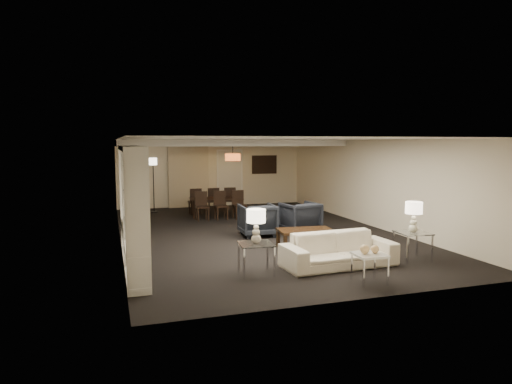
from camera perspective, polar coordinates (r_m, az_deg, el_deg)
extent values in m
plane|color=black|center=(12.32, 0.00, -5.09)|extent=(11.00, 11.00, 0.00)
cube|color=silver|center=(12.08, 0.00, 6.62)|extent=(7.00, 11.00, 0.02)
cube|color=beige|center=(17.43, -5.56, 2.35)|extent=(7.00, 0.02, 2.50)
cube|color=beige|center=(7.14, 13.68, -3.34)|extent=(7.00, 0.02, 2.50)
cube|color=beige|center=(11.56, -16.76, 0.16)|extent=(0.02, 11.00, 2.50)
cube|color=beige|center=(13.61, 14.17, 1.12)|extent=(0.02, 11.00, 2.50)
cube|color=silver|center=(15.45, -4.01, 6.14)|extent=(7.00, 4.00, 0.20)
cube|color=beige|center=(17.19, -8.43, 2.09)|extent=(1.50, 0.12, 2.40)
cube|color=silver|center=(17.58, -3.30, 1.75)|extent=(0.90, 0.05, 2.10)
cube|color=#142D38|center=(17.94, 1.04, 3.45)|extent=(0.95, 0.04, 0.65)
cylinder|color=#D8591E|center=(15.53, -2.92, 4.38)|extent=(0.52, 0.52, 0.24)
imported|color=beige|center=(9.12, 10.32, -7.13)|extent=(2.28, 0.99, 0.65)
imported|color=black|center=(11.85, 0.18, -3.50)|extent=(0.93, 0.96, 0.83)
imported|color=black|center=(12.27, 5.53, -3.19)|extent=(1.00, 1.03, 0.83)
sphere|color=#E8BB7B|center=(8.08, 13.43, -6.99)|extent=(0.16, 0.16, 0.16)
sphere|color=#E4B678|center=(8.18, 14.64, -6.92)|extent=(0.14, 0.14, 0.14)
imported|color=black|center=(9.69, -15.18, -2.11)|extent=(1.04, 0.14, 0.60)
imported|color=#2546A4|center=(8.03, -14.85, -3.05)|extent=(0.17, 0.17, 0.18)
imported|color=#D69147|center=(8.46, -15.12, 0.84)|extent=(0.18, 0.18, 0.19)
cube|color=black|center=(10.23, -14.78, -4.48)|extent=(0.16, 0.16, 1.11)
imported|color=black|center=(15.02, -4.96, -1.91)|extent=(1.79, 1.13, 0.60)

